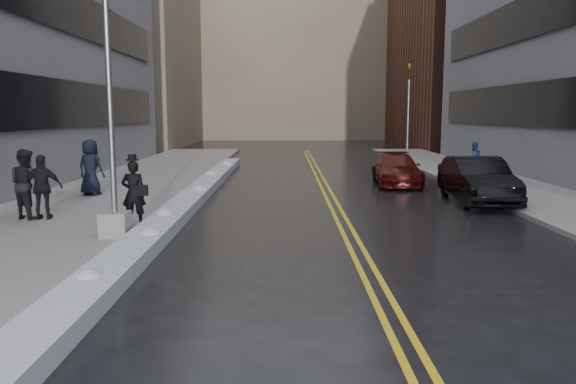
{
  "coord_description": "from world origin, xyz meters",
  "views": [
    {
      "loc": [
        0.86,
        -11.4,
        3.15
      ],
      "look_at": [
        0.9,
        1.59,
        1.3
      ],
      "focal_mm": 35.0,
      "sensor_mm": 36.0,
      "label": 1
    }
  ],
  "objects_px": {
    "lamppost": "(111,138)",
    "pedestrian_east": "(474,159)",
    "pedestrian_d": "(43,187)",
    "pedestrian_c": "(91,167)",
    "car_maroon": "(397,169)",
    "traffic_signal": "(408,108)",
    "pedestrian_fedora": "(134,193)",
    "pedestrian_b": "(26,184)",
    "car_black": "(477,180)",
    "fire_hydrant": "(497,180)"
  },
  "relations": [
    {
      "from": "pedestrian_fedora",
      "to": "pedestrian_c",
      "type": "height_order",
      "value": "pedestrian_c"
    },
    {
      "from": "pedestrian_b",
      "to": "pedestrian_east",
      "type": "distance_m",
      "value": 19.64
    },
    {
      "from": "pedestrian_b",
      "to": "pedestrian_c",
      "type": "relative_size",
      "value": 0.97
    },
    {
      "from": "pedestrian_c",
      "to": "car_black",
      "type": "distance_m",
      "value": 13.8
    },
    {
      "from": "pedestrian_fedora",
      "to": "car_maroon",
      "type": "bearing_deg",
      "value": -137.73
    },
    {
      "from": "lamppost",
      "to": "pedestrian_c",
      "type": "bearing_deg",
      "value": 113.12
    },
    {
      "from": "lamppost",
      "to": "pedestrian_east",
      "type": "distance_m",
      "value": 18.74
    },
    {
      "from": "car_maroon",
      "to": "pedestrian_fedora",
      "type": "bearing_deg",
      "value": -128.59
    },
    {
      "from": "car_black",
      "to": "car_maroon",
      "type": "height_order",
      "value": "car_black"
    },
    {
      "from": "fire_hydrant",
      "to": "pedestrian_east",
      "type": "bearing_deg",
      "value": 81.21
    },
    {
      "from": "traffic_signal",
      "to": "pedestrian_d",
      "type": "bearing_deg",
      "value": -126.24
    },
    {
      "from": "pedestrian_fedora",
      "to": "pedestrian_c",
      "type": "distance_m",
      "value": 6.34
    },
    {
      "from": "pedestrian_c",
      "to": "car_maroon",
      "type": "relative_size",
      "value": 0.44
    },
    {
      "from": "fire_hydrant",
      "to": "pedestrian_fedora",
      "type": "height_order",
      "value": "pedestrian_fedora"
    },
    {
      "from": "pedestrian_east",
      "to": "car_black",
      "type": "distance_m",
      "value": 7.72
    },
    {
      "from": "pedestrian_east",
      "to": "pedestrian_c",
      "type": "bearing_deg",
      "value": 8.77
    },
    {
      "from": "pedestrian_c",
      "to": "lamppost",
      "type": "bearing_deg",
      "value": 128.99
    },
    {
      "from": "pedestrian_d",
      "to": "traffic_signal",
      "type": "bearing_deg",
      "value": -132.15
    },
    {
      "from": "pedestrian_d",
      "to": "pedestrian_east",
      "type": "relative_size",
      "value": 1.14
    },
    {
      "from": "pedestrian_c",
      "to": "pedestrian_east",
      "type": "distance_m",
      "value": 17.29
    },
    {
      "from": "pedestrian_b",
      "to": "car_black",
      "type": "xyz_separation_m",
      "value": [
        14.01,
        3.55,
        -0.33
      ]
    },
    {
      "from": "fire_hydrant",
      "to": "pedestrian_d",
      "type": "relative_size",
      "value": 0.4
    },
    {
      "from": "traffic_signal",
      "to": "pedestrian_east",
      "type": "height_order",
      "value": "traffic_signal"
    },
    {
      "from": "traffic_signal",
      "to": "car_maroon",
      "type": "relative_size",
      "value": 1.29
    },
    {
      "from": "car_black",
      "to": "car_maroon",
      "type": "distance_m",
      "value": 5.39
    },
    {
      "from": "pedestrian_d",
      "to": "pedestrian_b",
      "type": "bearing_deg",
      "value": -20.57
    },
    {
      "from": "lamppost",
      "to": "fire_hydrant",
      "type": "height_order",
      "value": "lamppost"
    },
    {
      "from": "lamppost",
      "to": "pedestrian_east",
      "type": "xyz_separation_m",
      "value": [
        13.12,
        13.29,
        -1.58
      ]
    },
    {
      "from": "pedestrian_east",
      "to": "car_maroon",
      "type": "relative_size",
      "value": 0.34
    },
    {
      "from": "lamppost",
      "to": "pedestrian_c",
      "type": "relative_size",
      "value": 3.75
    },
    {
      "from": "pedestrian_fedora",
      "to": "pedestrian_b",
      "type": "height_order",
      "value": "pedestrian_b"
    },
    {
      "from": "lamppost",
      "to": "pedestrian_east",
      "type": "relative_size",
      "value": 4.76
    },
    {
      "from": "fire_hydrant",
      "to": "car_black",
      "type": "height_order",
      "value": "car_black"
    },
    {
      "from": "pedestrian_c",
      "to": "car_maroon",
      "type": "xyz_separation_m",
      "value": [
        11.95,
        4.07,
        -0.49
      ]
    },
    {
      "from": "lamppost",
      "to": "traffic_signal",
      "type": "xyz_separation_m",
      "value": [
        11.8,
        22.0,
        0.87
      ]
    },
    {
      "from": "traffic_signal",
      "to": "car_maroon",
      "type": "height_order",
      "value": "traffic_signal"
    },
    {
      "from": "car_maroon",
      "to": "car_black",
      "type": "bearing_deg",
      "value": -66.28
    },
    {
      "from": "pedestrian_b",
      "to": "pedestrian_c",
      "type": "height_order",
      "value": "pedestrian_c"
    },
    {
      "from": "pedestrian_fedora",
      "to": "car_maroon",
      "type": "height_order",
      "value": "pedestrian_fedora"
    },
    {
      "from": "pedestrian_east",
      "to": "car_black",
      "type": "bearing_deg",
      "value": 59.71
    },
    {
      "from": "lamppost",
      "to": "pedestrian_d",
      "type": "xyz_separation_m",
      "value": [
        -2.69,
        2.24,
        -1.47
      ]
    },
    {
      "from": "pedestrian_d",
      "to": "car_maroon",
      "type": "distance_m",
      "value": 14.61
    },
    {
      "from": "pedestrian_fedora",
      "to": "car_black",
      "type": "distance_m",
      "value": 11.63
    },
    {
      "from": "traffic_signal",
      "to": "car_black",
      "type": "xyz_separation_m",
      "value": [
        -1.0,
        -16.08,
        -2.6
      ]
    },
    {
      "from": "lamppost",
      "to": "car_maroon",
      "type": "height_order",
      "value": "lamppost"
    },
    {
      "from": "traffic_signal",
      "to": "pedestrian_c",
      "type": "xyz_separation_m",
      "value": [
        -14.76,
        -15.08,
        -2.24
      ]
    },
    {
      "from": "car_black",
      "to": "traffic_signal",
      "type": "bearing_deg",
      "value": 89.03
    },
    {
      "from": "pedestrian_fedora",
      "to": "car_maroon",
      "type": "distance_m",
      "value": 13.11
    },
    {
      "from": "pedestrian_d",
      "to": "car_maroon",
      "type": "xyz_separation_m",
      "value": [
        11.68,
        8.76,
        -0.39
      ]
    },
    {
      "from": "pedestrian_c",
      "to": "pedestrian_d",
      "type": "height_order",
      "value": "pedestrian_c"
    }
  ]
}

